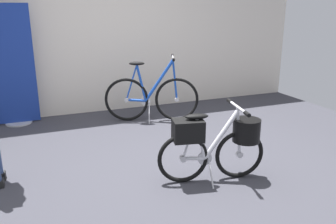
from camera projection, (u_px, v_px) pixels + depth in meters
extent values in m
plane|color=#38383F|center=(162.00, 169.00, 3.60)|extent=(6.70, 6.70, 0.00)
cube|color=silver|center=(105.00, 15.00, 5.29)|extent=(6.70, 0.10, 2.99)
cylinder|color=#B7B7BC|center=(19.00, 123.00, 5.01)|extent=(0.36, 0.36, 0.02)
cube|color=navy|center=(12.00, 65.00, 4.77)|extent=(0.60, 0.02, 1.64)
torus|color=black|center=(239.00, 154.00, 3.36)|extent=(0.48, 0.14, 0.49)
cylinder|color=#B7B7BC|center=(239.00, 154.00, 3.36)|extent=(0.07, 0.06, 0.06)
torus|color=black|center=(183.00, 159.00, 3.26)|extent=(0.48, 0.14, 0.49)
cylinder|color=#B7B7BC|center=(183.00, 159.00, 3.26)|extent=(0.07, 0.06, 0.06)
cylinder|color=silver|center=(194.00, 158.00, 3.28)|extent=(0.22, 0.08, 0.05)
cylinder|color=silver|center=(221.00, 135.00, 3.26)|extent=(0.34, 0.11, 0.47)
cylinder|color=silver|center=(201.00, 139.00, 3.24)|extent=(0.13, 0.06, 0.41)
cylinder|color=silver|center=(194.00, 158.00, 3.28)|extent=(0.21, 0.07, 0.04)
cylinder|color=silver|center=(238.00, 133.00, 3.29)|extent=(0.08, 0.04, 0.44)
cylinder|color=silver|center=(190.00, 139.00, 3.22)|extent=(0.14, 0.05, 0.40)
ellipsoid|color=black|center=(197.00, 116.00, 3.17)|extent=(0.23, 0.13, 0.05)
cylinder|color=#B7B7BC|center=(238.00, 109.00, 3.22)|extent=(0.03, 0.03, 0.04)
cylinder|color=#B7B7BC|center=(238.00, 107.00, 3.21)|extent=(0.11, 0.44, 0.03)
cylinder|color=black|center=(247.00, 114.00, 3.00)|extent=(0.05, 0.10, 0.04)
cylinder|color=black|center=(230.00, 101.00, 3.42)|extent=(0.05, 0.10, 0.04)
cylinder|color=#B7B7BC|center=(205.00, 158.00, 3.30)|extent=(0.14, 0.04, 0.14)
cylinder|color=#B7B7BC|center=(211.00, 174.00, 3.26)|extent=(0.05, 0.19, 0.23)
cylinder|color=black|center=(246.00, 130.00, 3.30)|extent=(0.31, 0.31, 0.22)
cube|color=black|center=(188.00, 130.00, 3.19)|extent=(0.31, 0.25, 0.20)
torus|color=black|center=(177.00, 100.00, 5.06)|extent=(0.61, 0.26, 0.64)
cylinder|color=#B7B7BC|center=(177.00, 100.00, 5.06)|extent=(0.07, 0.07, 0.06)
torus|color=black|center=(127.00, 100.00, 5.05)|extent=(0.61, 0.26, 0.64)
cylinder|color=#B7B7BC|center=(127.00, 100.00, 5.05)|extent=(0.07, 0.07, 0.06)
cylinder|color=#1947B2|center=(136.00, 100.00, 5.05)|extent=(0.27, 0.13, 0.05)
cylinder|color=#1947B2|center=(159.00, 81.00, 4.98)|extent=(0.42, 0.19, 0.61)
cylinder|color=#1947B2|center=(141.00, 83.00, 4.98)|extent=(0.15, 0.09, 0.53)
cylinder|color=#1947B2|center=(136.00, 100.00, 5.05)|extent=(0.27, 0.12, 0.04)
cylinder|color=#1947B2|center=(175.00, 80.00, 4.98)|extent=(0.09, 0.06, 0.57)
cylinder|color=#1947B2|center=(132.00, 83.00, 4.98)|extent=(0.18, 0.08, 0.51)
ellipsoid|color=black|center=(137.00, 63.00, 4.90)|extent=(0.24, 0.16, 0.05)
cylinder|color=#B7B7BC|center=(173.00, 59.00, 4.89)|extent=(0.03, 0.03, 0.04)
cylinder|color=#B7B7BC|center=(173.00, 57.00, 4.89)|extent=(0.18, 0.42, 0.03)
cylinder|color=black|center=(174.00, 60.00, 4.67)|extent=(0.07, 0.10, 0.04)
cylinder|color=black|center=(172.00, 55.00, 5.10)|extent=(0.07, 0.10, 0.04)
cylinder|color=#B7B7BC|center=(146.00, 101.00, 5.06)|extent=(0.14, 0.06, 0.14)
cylinder|color=#B7B7BC|center=(149.00, 113.00, 5.02)|extent=(0.08, 0.19, 0.29)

